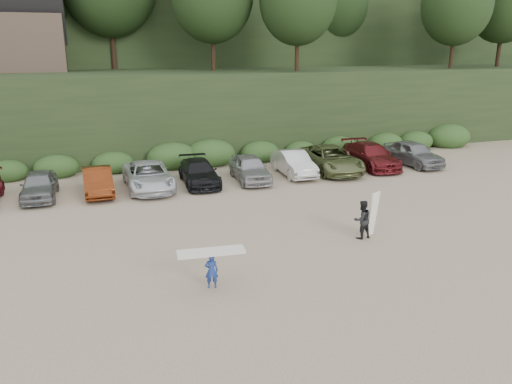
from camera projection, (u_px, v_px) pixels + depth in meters
name	position (u px, v px, depth m)	size (l,w,h in m)	color
ground	(278.00, 241.00, 20.85)	(120.00, 120.00, 0.00)	tan
hillside_backdrop	(146.00, 10.00, 50.15)	(90.00, 41.50, 28.00)	black
parked_cars	(176.00, 173.00, 28.79)	(37.09, 6.14, 1.65)	#A4A5A9
child_surfer	(211.00, 263.00, 16.61)	(2.30, 0.85, 1.35)	navy
adult_surfer	(363.00, 219.00, 20.98)	(1.31, 0.74, 1.96)	black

